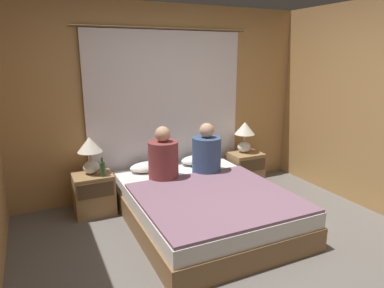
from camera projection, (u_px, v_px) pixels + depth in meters
ground_plane at (246, 262)px, 3.16m from camera, size 16.00×16.00×0.00m
wall_back at (165, 101)px, 4.61m from camera, size 4.16×0.06×2.50m
curtain_panel at (167, 114)px, 4.59m from camera, size 2.34×0.02×2.20m
bed at (204, 206)px, 3.86m from camera, size 1.61×2.08×0.41m
nightstand_left at (94, 194)px, 4.10m from camera, size 0.46×0.41×0.49m
nightstand_right at (245, 169)px, 4.99m from camera, size 0.46×0.41×0.49m
lamp_left at (90, 151)px, 4.00m from camera, size 0.29×0.29×0.44m
lamp_right at (245, 133)px, 4.89m from camera, size 0.29×0.29×0.44m
pillow_left at (149, 167)px, 4.40m from camera, size 0.50×0.29×0.12m
pillow_right at (199, 160)px, 4.69m from camera, size 0.50×0.29×0.12m
blanket_on_bed at (216, 197)px, 3.57m from camera, size 1.55×1.47×0.03m
person_left_in_bed at (163, 158)px, 4.07m from camera, size 0.36×0.36×0.65m
person_right_in_bed at (207, 153)px, 4.31m from camera, size 0.36×0.36×0.64m
beer_bottle_on_left_stand at (103, 169)px, 3.96m from camera, size 0.06×0.06×0.23m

